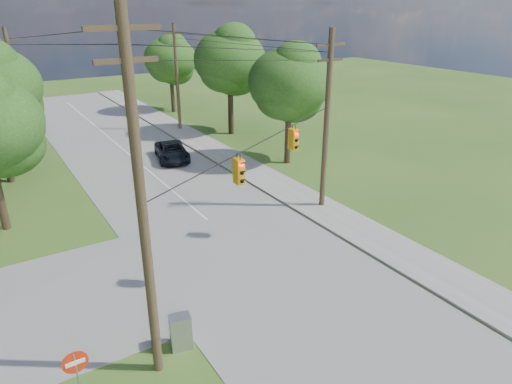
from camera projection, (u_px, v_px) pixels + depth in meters
ground at (275, 328)px, 17.70m from camera, size 140.00×140.00×0.00m
main_road at (252, 258)px, 22.59m from camera, size 10.00×100.00×0.03m
sidewalk_east at (353, 225)px, 25.85m from camera, size 2.60×100.00×0.12m
pole_sw at (142, 204)px, 13.38m from camera, size 2.00×0.32×12.00m
pole_ne at (327, 120)px, 26.22m from camera, size 2.00×0.32×10.50m
pole_north_e at (177, 77)px, 43.60m from camera, size 2.00×0.32×10.00m
pole_north_w at (17, 91)px, 36.80m from camera, size 2.00×0.32×10.00m
power_lines at (178, 55)px, 23.97m from camera, size 13.93×29.62×4.93m
traffic_signals at (269, 153)px, 20.31m from camera, size 4.91×3.27×1.05m
tree_e_near at (289, 82)px, 33.71m from camera, size 6.20×6.20×8.81m
tree_e_mid at (230, 60)px, 41.54m from camera, size 6.60×6.60×9.64m
tree_e_far at (170, 59)px, 50.83m from camera, size 5.80×5.80×8.32m
car_main_north at (172, 151)px, 36.41m from camera, size 3.33×5.35×1.38m
control_cabinet at (181, 332)px, 16.47m from camera, size 0.86×0.70×1.37m
do_not_enter_sign at (76, 369)px, 13.45m from camera, size 0.77×0.08×2.32m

